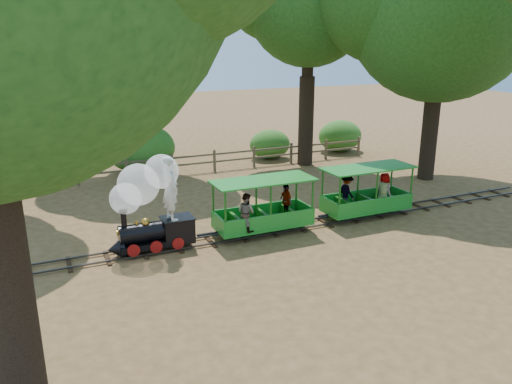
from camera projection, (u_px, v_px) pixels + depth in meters
name	position (u px, v px, depth m)	size (l,w,h in m)	color
ground	(270.00, 232.00, 15.74)	(90.00, 90.00, 0.00)	#93673F
track	(270.00, 230.00, 15.72)	(22.00, 1.00, 0.10)	#3F3D3A
locomotive	(148.00, 197.00, 13.85)	(2.46, 1.16, 2.83)	black
carriage_front	(263.00, 212.00, 15.36)	(3.16, 1.39, 1.64)	#1D8825
carriage_rear	(365.00, 195.00, 16.92)	(3.16, 1.29, 1.64)	#1D8825
fence	(194.00, 161.00, 22.56)	(18.10, 0.10, 1.00)	brown
shrub_mid_w	(141.00, 148.00, 22.73)	(3.16, 2.43, 2.19)	#2D6B1E
shrub_mid_e	(270.00, 144.00, 25.40)	(2.14, 1.64, 1.48)	#2D6B1E
shrub_east	(340.00, 136.00, 27.02)	(2.46, 1.89, 1.70)	#2D6B1E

